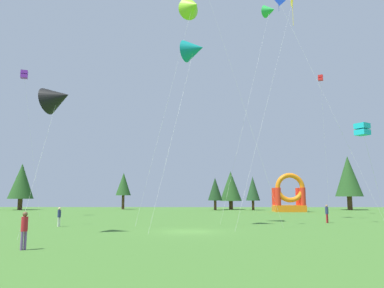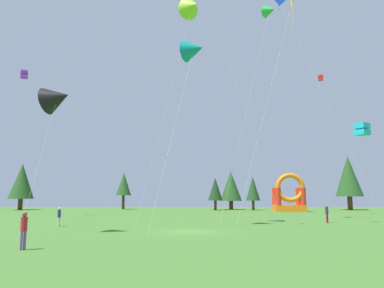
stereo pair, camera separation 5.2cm
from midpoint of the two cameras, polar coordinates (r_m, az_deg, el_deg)
ground_plane at (r=28.31m, az=-0.47°, el=-13.39°), size 120.00×120.00×0.00m
kite_lime_delta at (r=39.21m, az=0.02°, el=20.45°), size 6.38×4.01×22.60m
kite_red_box at (r=58.34m, az=19.23°, el=9.54°), size 1.78×3.32×20.28m
kite_cyan_box at (r=31.55m, az=24.78°, el=2.06°), size 2.76×1.96×8.23m
kite_purple_box at (r=54.83m, az=-24.54°, el=9.72°), size 3.29×1.55×19.21m
kite_black_delta at (r=28.90m, az=-20.12°, el=6.69°), size 2.58×4.53×10.92m
kite_teal_delta at (r=34.87m, az=0.26°, el=14.42°), size 4.47×7.55×17.01m
kite_green_delta at (r=46.71m, az=11.88°, el=19.53°), size 7.56×7.81×24.95m
kite_yellow_diamond at (r=39.42m, az=15.24°, el=20.10°), size 6.70×5.66×21.82m
kite_blue_diamond at (r=46.13m, az=13.22°, el=20.61°), size 9.05×4.42×25.39m
person_near_camera at (r=34.62m, az=-19.89°, el=-10.31°), size 0.37×0.37×1.65m
person_left_edge at (r=39.37m, az=20.09°, el=-9.86°), size 0.43×0.43×1.77m
person_far_side at (r=20.58m, az=-24.56°, el=-11.61°), size 0.44×0.44×1.86m
inflatable_yellow_castle at (r=64.41m, az=14.77°, el=-8.05°), size 5.07×3.51×6.42m
tree_row_1 at (r=78.13m, az=-24.88°, el=-5.25°), size 4.65×4.65×8.80m
tree_row_2 at (r=74.82m, az=-10.57°, el=-6.15°), size 2.98×2.98×7.20m
tree_row_3 at (r=70.09m, az=3.57°, el=-6.98°), size 2.73×2.73×6.06m
tree_row_4 at (r=73.04m, az=5.98°, el=-6.50°), size 4.24×4.24×7.44m
tree_row_5 at (r=70.70m, az=9.35°, el=-6.84°), size 2.63×2.63×6.24m
tree_row_6 at (r=76.98m, az=22.98°, el=-4.63°), size 5.06×5.06×10.25m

